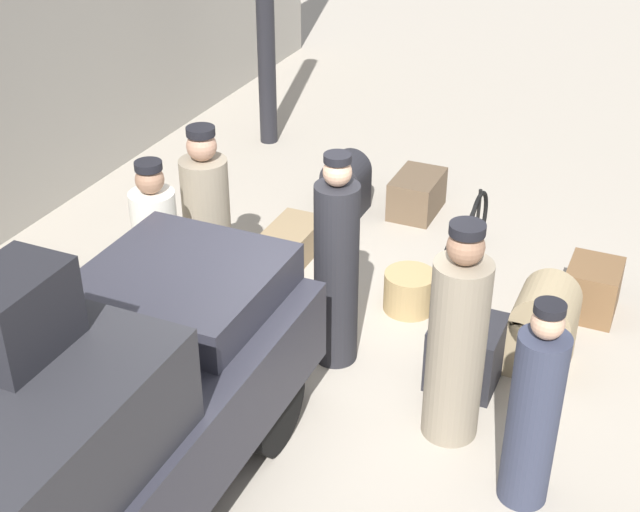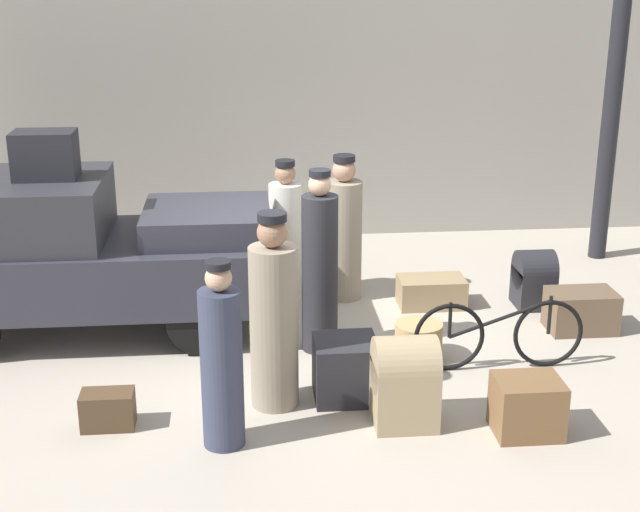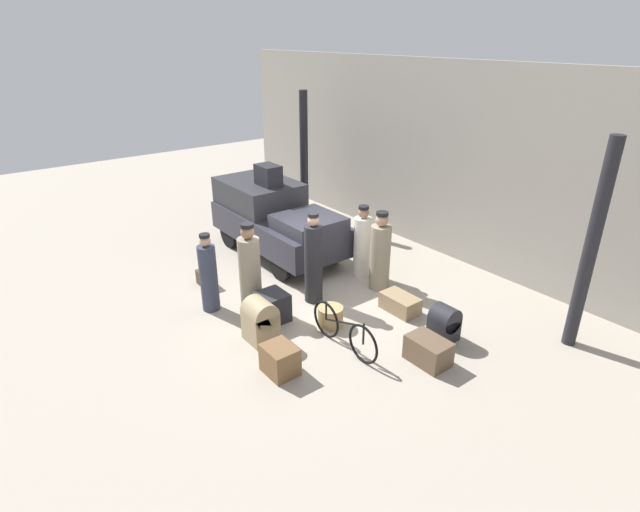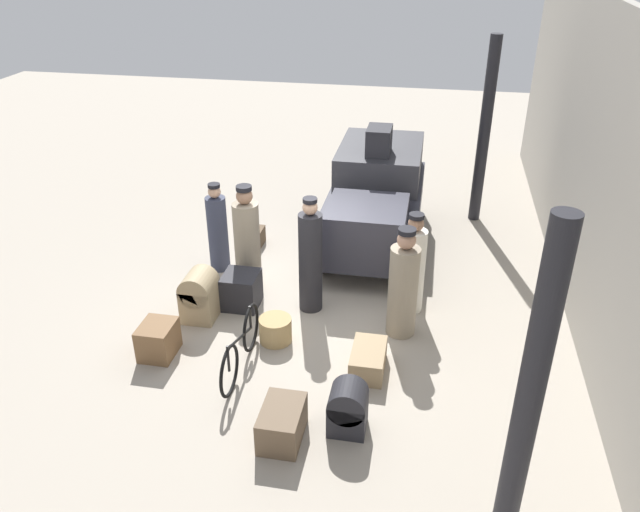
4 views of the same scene
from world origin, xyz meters
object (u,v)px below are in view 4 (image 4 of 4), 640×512
(trunk_wicker_pale, at_px, (368,360))
(trunk_large_brown, at_px, (158,340))
(porter_carrying_trunk, at_px, (412,267))
(suitcase_black_upright, at_px, (241,290))
(suitcase_small_leather, at_px, (256,237))
(wicker_basket, at_px, (275,330))
(trunk_barrel_dark, at_px, (348,407))
(conductor_in_dark_uniform, at_px, (218,231))
(porter_lifting_near_truck, at_px, (310,259))
(suitcase_tan_flat, at_px, (199,295))
(trunk_on_truck_roof, at_px, (379,141))
(truck, at_px, (375,196))
(trunk_umber_medium, at_px, (282,423))
(porter_standing_middle, at_px, (247,242))
(bicycle, at_px, (241,348))
(porter_with_bicycle, at_px, (403,287))

(trunk_wicker_pale, relative_size, trunk_large_brown, 1.37)
(porter_carrying_trunk, distance_m, suitcase_black_upright, 2.70)
(suitcase_small_leather, bearing_deg, wicker_basket, 21.12)
(wicker_basket, bearing_deg, trunk_barrel_dark, 39.07)
(conductor_in_dark_uniform, relative_size, trunk_large_brown, 2.88)
(porter_lifting_near_truck, distance_m, trunk_barrel_dark, 2.78)
(porter_lifting_near_truck, relative_size, conductor_in_dark_uniform, 1.18)
(trunk_barrel_dark, xyz_separation_m, trunk_large_brown, (-0.97, -2.83, -0.09))
(porter_carrying_trunk, bearing_deg, suitcase_tan_flat, -75.09)
(trunk_barrel_dark, distance_m, trunk_wicker_pale, 1.18)
(conductor_in_dark_uniform, xyz_separation_m, trunk_on_truck_roof, (-1.77, 2.54, 1.19))
(truck, distance_m, trunk_large_brown, 4.88)
(trunk_barrel_dark, xyz_separation_m, suitcase_small_leather, (-4.50, -2.41, -0.17))
(truck, bearing_deg, wicker_basket, -16.82)
(wicker_basket, relative_size, conductor_in_dark_uniform, 0.30)
(porter_lifting_near_truck, bearing_deg, trunk_umber_medium, 4.59)
(porter_standing_middle, relative_size, trunk_large_brown, 3.22)
(porter_lifting_near_truck, bearing_deg, suitcase_black_upright, -83.09)
(bicycle, bearing_deg, porter_standing_middle, -166.32)
(wicker_basket, bearing_deg, porter_with_bicycle, 107.34)
(trunk_umber_medium, bearing_deg, suitcase_small_leather, -160.65)
(porter_with_bicycle, xyz_separation_m, trunk_large_brown, (1.17, -3.30, -0.53))
(wicker_basket, height_order, trunk_umber_medium, trunk_umber_medium)
(trunk_wicker_pale, distance_m, suitcase_small_leather, 4.18)
(porter_standing_middle, xyz_separation_m, porter_carrying_trunk, (0.25, 2.70, -0.06))
(porter_lifting_near_truck, bearing_deg, trunk_on_truck_roof, 165.24)
(porter_standing_middle, relative_size, trunk_umber_medium, 2.52)
(suitcase_tan_flat, bearing_deg, porter_carrying_trunk, 104.91)
(trunk_wicker_pale, bearing_deg, suitcase_black_upright, -120.12)
(conductor_in_dark_uniform, bearing_deg, trunk_wicker_pale, 50.99)
(wicker_basket, bearing_deg, trunk_umber_medium, 16.53)
(trunk_on_truck_roof, bearing_deg, trunk_wicker_pale, 4.93)
(truck, height_order, trunk_barrel_dark, truck)
(trunk_large_brown, bearing_deg, trunk_umber_medium, 58.93)
(trunk_large_brown, bearing_deg, trunk_on_truck_roof, 149.04)
(trunk_umber_medium, xyz_separation_m, trunk_on_truck_roof, (-5.57, 0.49, 1.70))
(bicycle, distance_m, trunk_umber_medium, 1.44)
(suitcase_small_leather, distance_m, trunk_umber_medium, 5.07)
(wicker_basket, distance_m, porter_lifting_near_truck, 1.22)
(suitcase_black_upright, distance_m, trunk_large_brown, 1.64)
(truck, bearing_deg, suitcase_tan_flat, -36.98)
(conductor_in_dark_uniform, bearing_deg, porter_with_bicycle, 67.32)
(wicker_basket, xyz_separation_m, porter_carrying_trunk, (-1.22, 1.87, 0.56))
(porter_lifting_near_truck, xyz_separation_m, porter_standing_middle, (-0.51, -1.16, -0.06))
(trunk_large_brown, xyz_separation_m, trunk_on_truck_roof, (-4.30, 2.58, 1.68))
(wicker_basket, bearing_deg, suitcase_tan_flat, -106.43)
(wicker_basket, xyz_separation_m, porter_standing_middle, (-1.47, -0.83, 0.62))
(bicycle, height_order, porter_standing_middle, porter_standing_middle)
(wicker_basket, relative_size, porter_standing_middle, 0.27)
(wicker_basket, xyz_separation_m, porter_with_bicycle, (-0.55, 1.77, 0.59))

